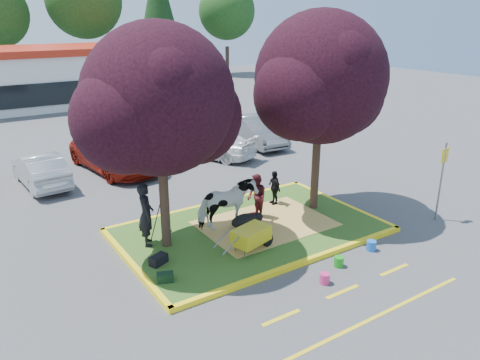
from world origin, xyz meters
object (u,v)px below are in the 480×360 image
calf (245,221)px  bucket_green (339,262)px  handler (146,214)px  sign_post (442,172)px  bucket_pink (325,278)px  cow (227,204)px  bucket_blue (371,246)px  wheelbarrow (252,235)px  car_silver (40,169)px

calf → bucket_green: calf is taller
handler → bucket_green: 5.79m
sign_post → bucket_pink: sign_post is taller
cow → handler: size_ratio=0.99×
bucket_green → bucket_pink: size_ratio=1.01×
bucket_blue → sign_post: bearing=5.3°
calf → bucket_blue: calf is taller
calf → sign_post: (6.06, -2.87, 1.36)m
wheelbarrow → sign_post: 7.07m
calf → bucket_pink: size_ratio=3.46×
calf → bucket_green: (0.93, -3.37, -0.22)m
sign_post → bucket_blue: bearing=-178.6°
bucket_green → car_silver: size_ratio=0.07×
calf → wheelbarrow: 1.74m
car_silver → calf: bearing=115.6°
cow → car_silver: (-4.16, 8.02, -0.27)m
cow → sign_post: (6.58, -3.16, 0.77)m
cow → bucket_green: size_ratio=6.50×
wheelbarrow → bucket_blue: wheelbarrow is taller
handler → bucket_pink: bearing=-128.6°
wheelbarrow → bucket_green: size_ratio=6.84×
bucket_pink → car_silver: 13.00m
wheelbarrow → car_silver: bearing=96.1°
calf → handler: (-3.15, 0.61, 0.75)m
cow → bucket_green: (1.45, -3.66, -0.81)m
handler → sign_post: (9.21, -3.48, 0.60)m
sign_post → cow: bearing=150.4°
handler → wheelbarrow: 3.21m
bucket_blue → wheelbarrow: bearing=152.5°
calf → handler: 3.30m
handler → bucket_green: handler is taller
sign_post → car_silver: sign_post is taller
handler → wheelbarrow: size_ratio=0.96×
cow → bucket_green: 4.02m
cow → bucket_green: bearing=-156.1°
sign_post → car_silver: (-10.73, 11.19, -1.04)m
bucket_green → bucket_blue: bearing=6.1°
car_silver → bucket_pink: bearing=107.3°
bucket_pink → sign_post: bearing=8.8°
bucket_green → calf: bearing=105.5°
cow → handler: bearing=85.3°
handler → sign_post: size_ratio=0.70×
sign_post → bucket_pink: bearing=-175.1°
cow → bucket_blue: (2.96, -3.50, -0.81)m
bucket_green → bucket_blue: bucket_blue is taller
wheelbarrow → bucket_green: bearing=-62.3°
bucket_pink → cow: bearing=96.9°
bucket_green → bucket_blue: 1.52m
wheelbarrow → bucket_green: 2.58m
car_silver → sign_post: bearing=130.1°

